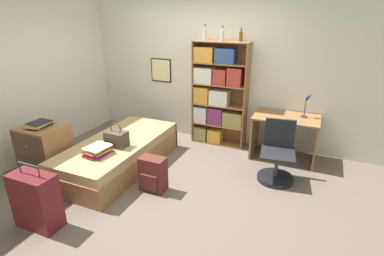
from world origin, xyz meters
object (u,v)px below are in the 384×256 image
Objects in this scene: dresser at (45,150)px; bookcase at (216,95)px; desk at (285,130)px; desk_lamp at (308,101)px; bottle_brown at (222,35)px; backpack at (153,174)px; bottle_clear at (241,36)px; desk_chair at (277,162)px; bottle_green at (205,34)px; magazine_pile_on_dresser at (39,124)px; handbag at (117,139)px; bed at (120,153)px; book_stack_on_bed at (97,150)px; waste_bin at (273,151)px; suitcase at (36,201)px.

bookcase is (1.91, 2.07, 0.53)m from dresser.
desk_lamp is (0.27, 0.09, 0.50)m from desk.
bottle_brown is 0.50× the size of backpack.
backpack is at bearing -99.91° from bottle_brown.
backpack is at bearing -107.81° from bottle_clear.
bottle_green is at bearing 149.31° from desk_chair.
dresser is at bearing 67.97° from magazine_pile_on_dresser.
bottle_brown is at bearing 45.75° from dresser.
handbag reaches higher than backpack.
bed is at bearing 35.35° from magazine_pile_on_dresser.
desk_lamp is at bearing 30.38° from dresser.
handbag is 0.95× the size of book_stack_on_bed.
desk_chair reaches higher than bed.
bottle_clear is at bearing 6.77° from bookcase.
bookcase reaches higher than waste_bin.
desk reaches higher than book_stack_on_bed.
book_stack_on_bed is at bearing -124.53° from bottle_clear.
bottle_clear is at bearing 42.83° from dresser.
handbag is at bearing -160.42° from desk_chair.
desk_lamp reaches higher than waste_bin.
handbag is 1.55× the size of bottle_brown.
dresser is (-0.89, -0.10, -0.13)m from book_stack_on_bed.
desk_chair is at bearing -35.30° from bookcase.
bottle_brown is at bearing 173.42° from desk.
dresser is 3.53m from waste_bin.
dresser is at bearing -134.25° from bottle_brown.
bottle_clear reaches higher than magazine_pile_on_dresser.
backpack is (-0.60, -1.88, -1.66)m from bottle_clear.
bed is 8.22× the size of bottle_green.
desk_lamp is 1.74× the size of waste_bin.
bookcase is 1.97m from backpack.
desk is at bearing 31.30° from dresser.
dresser is (-0.98, -0.42, -0.19)m from handbag.
desk_lamp reaches higher than suitcase.
bottle_green is (1.68, 2.06, 1.54)m from dresser.
waste_bin is (2.10, 1.75, -0.38)m from book_stack_on_bed.
dresser is 3.12× the size of bottle_brown.
bookcase reaches higher than dresser.
bottle_green is (-0.23, -0.00, 1.01)m from bookcase.
bed is 1.06m from dresser.
bottle_brown is (1.10, 1.95, 1.40)m from book_stack_on_bed.
handbag reaches higher than waste_bin.
bottle_green is at bearing 174.03° from desk.
bottle_green reaches higher than desk_lamp.
magazine_pile_on_dresser is at bearing -134.18° from bottle_brown.
desk_lamp is at bearing 32.94° from handbag.
desk_chair is 0.69m from waste_bin.
bookcase reaches higher than bed.
desk_lamp is (2.55, 1.40, 0.77)m from bed.
bottle_brown is at bearing -17.25° from bookcase.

